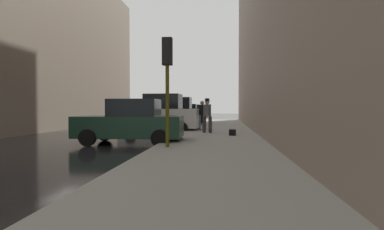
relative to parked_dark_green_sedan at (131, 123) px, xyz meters
name	(u,v)px	position (x,y,z in m)	size (l,w,h in m)	color
ground_plane	(78,141)	(-2.65, 0.78, -0.85)	(120.00, 120.00, 0.00)	black
sidewalk	(215,141)	(3.35, 0.78, -0.77)	(4.00, 40.00, 0.15)	gray
parked_dark_green_sedan	(131,123)	(0.00, 0.00, 0.00)	(4.27, 2.19, 1.79)	#193828
parked_white_van	(161,115)	(0.00, 5.80, 0.18)	(4.66, 2.17, 2.25)	silver
parked_black_suv	(176,113)	(0.00, 11.44, 0.18)	(4.63, 2.12, 2.25)	black
parked_red_hatchback	(185,114)	(0.00, 17.25, 0.00)	(4.27, 2.19, 1.79)	#B2191E
parked_gray_coupe	(190,113)	(0.00, 22.01, 0.00)	(4.21, 2.08, 1.79)	slate
fire_hydrant	(195,122)	(1.80, 8.09, -0.35)	(0.42, 0.22, 0.70)	red
traffic_light	(167,68)	(1.85, -1.95, 1.91)	(0.32, 0.32, 3.60)	#514C0F
pedestrian_with_beanie	(207,114)	(2.87, 3.79, 0.29)	(0.53, 0.49, 1.78)	#333338
pedestrian_in_jeans	(202,113)	(2.43, 6.36, 0.26)	(0.51, 0.43, 1.71)	#728CB2
duffel_bag	(232,132)	(4.13, 2.42, -0.56)	(0.32, 0.44, 0.28)	black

